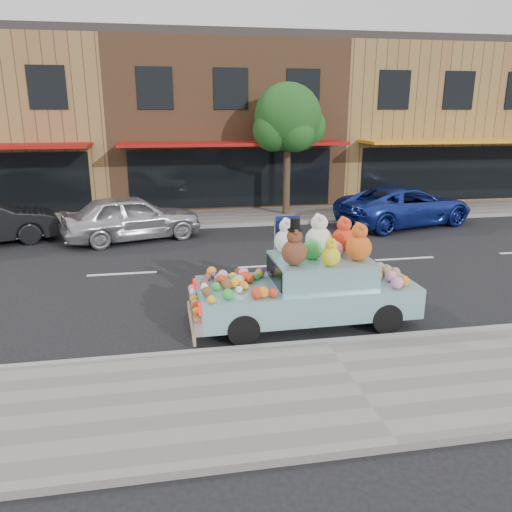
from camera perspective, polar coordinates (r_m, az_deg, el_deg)
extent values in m
plane|color=black|center=(13.86, 1.64, -1.15)|extent=(120.00, 120.00, 0.00)
cube|color=gray|center=(8.10, 11.30, -14.38)|extent=(60.00, 3.00, 0.12)
cube|color=gray|center=(20.06, -2.14, 4.49)|extent=(60.00, 3.00, 0.12)
cube|color=gray|center=(9.34, 7.96, -9.83)|extent=(60.00, 0.12, 0.13)
cube|color=gray|center=(18.61, -1.49, 3.58)|extent=(60.00, 0.12, 0.13)
cube|color=olive|center=(26.00, -27.16, 13.11)|extent=(10.00, 8.00, 7.00)
cube|color=black|center=(21.38, -22.77, 17.35)|extent=(1.40, 0.06, 1.60)
cube|color=brown|center=(25.10, -4.05, 14.75)|extent=(10.00, 8.00, 7.00)
cube|color=#332D2B|center=(25.27, -4.22, 23.04)|extent=(10.00, 8.00, 0.30)
cube|color=black|center=(21.28, -2.74, 8.83)|extent=(8.50, 0.06, 2.40)
cube|color=#9D100E|center=(20.27, -2.47, 12.72)|extent=(9.00, 1.80, 0.12)
cube|color=black|center=(20.95, -11.48, 18.29)|extent=(1.40, 0.06, 1.60)
cube|color=black|center=(21.12, -2.88, 18.56)|extent=(1.40, 0.06, 1.60)
cube|color=black|center=(21.71, 5.42, 18.44)|extent=(1.40, 0.06, 1.60)
cube|color=olive|center=(28.01, 17.43, 14.22)|extent=(10.00, 8.00, 7.00)
cube|color=#332D2B|center=(28.16, 18.10, 21.64)|extent=(10.00, 8.00, 0.30)
cube|color=black|center=(24.64, 21.28, 8.77)|extent=(8.50, 0.06, 2.40)
cube|color=orange|center=(23.77, 22.75, 12.03)|extent=(9.00, 1.80, 0.12)
cube|color=black|center=(23.09, 15.53, 17.82)|extent=(1.40, 0.06, 1.60)
cube|color=black|center=(24.50, 22.18, 17.12)|extent=(1.40, 0.06, 1.60)
cylinder|color=#38281C|center=(20.17, 3.52, 8.98)|extent=(0.28, 0.28, 3.20)
sphere|color=#144718|center=(20.01, 3.64, 15.58)|extent=(2.60, 2.60, 2.60)
sphere|color=#144718|center=(20.49, 5.38, 14.44)|extent=(1.80, 1.80, 1.80)
sphere|color=#144718|center=(19.70, 2.00, 14.14)|extent=(1.60, 1.60, 1.60)
sphere|color=#144718|center=(19.50, 4.62, 13.78)|extent=(1.40, 1.40, 1.40)
sphere|color=#144718|center=(20.54, 2.37, 14.78)|extent=(1.60, 1.60, 1.60)
imported|color=#B9B8BE|center=(17.03, -13.98, 4.31)|extent=(4.81, 3.03, 1.53)
imported|color=#1B2F97|center=(19.58, 16.66, 5.53)|extent=(5.71, 3.73, 1.46)
cylinder|color=black|center=(10.02, 14.66, -6.87)|extent=(0.60, 0.21, 0.60)
cylinder|color=black|center=(11.35, 11.34, -3.89)|extent=(0.60, 0.21, 0.60)
cylinder|color=black|center=(9.22, -1.45, -8.39)|extent=(0.60, 0.21, 0.60)
cylinder|color=black|center=(10.65, -2.83, -4.94)|extent=(0.60, 0.21, 0.60)
cube|color=#89BECC|center=(10.12, 5.67, -4.64)|extent=(4.32, 1.75, 0.60)
cube|color=#89BECC|center=(10.03, 7.41, -1.57)|extent=(1.92, 1.52, 0.50)
cube|color=silver|center=(9.81, -6.97, -6.31)|extent=(0.18, 1.78, 0.26)
cube|color=red|center=(9.07, -6.41, -6.05)|extent=(0.06, 0.28, 0.16)
cube|color=red|center=(10.34, -7.02, -3.23)|extent=(0.06, 0.28, 0.16)
cube|color=black|center=(9.78, 2.10, -1.90)|extent=(0.06, 1.30, 0.40)
sphere|color=#592C19|center=(9.38, 4.40, 0.41)|extent=(0.48, 0.48, 0.48)
sphere|color=#592C19|center=(9.30, 4.44, 2.25)|extent=(0.30, 0.30, 0.30)
sphere|color=#592C19|center=(9.18, 4.61, 2.68)|extent=(0.11, 0.11, 0.11)
sphere|color=#592C19|center=(9.38, 4.29, 2.98)|extent=(0.11, 0.11, 0.11)
cylinder|color=black|center=(9.27, 4.45, 3.01)|extent=(0.28, 0.28, 0.02)
cylinder|color=black|center=(9.25, 4.47, 3.68)|extent=(0.18, 0.18, 0.22)
sphere|color=beige|center=(10.22, 7.17, 1.84)|extent=(0.55, 0.55, 0.55)
sphere|color=beige|center=(10.14, 7.24, 3.78)|extent=(0.34, 0.34, 0.34)
sphere|color=beige|center=(10.00, 7.47, 4.25)|extent=(0.13, 0.13, 0.13)
sphere|color=beige|center=(10.22, 7.07, 4.53)|extent=(0.13, 0.13, 0.13)
sphere|color=#D34C13|center=(9.84, 11.65, 0.93)|extent=(0.51, 0.51, 0.51)
sphere|color=#D34C13|center=(9.76, 11.76, 2.78)|extent=(0.31, 0.31, 0.31)
sphere|color=#D34C13|center=(9.64, 12.03, 3.21)|extent=(0.12, 0.12, 0.12)
sphere|color=#D34C13|center=(9.84, 11.56, 3.50)|extent=(0.12, 0.12, 0.12)
sphere|color=red|center=(10.45, 9.96, 1.87)|extent=(0.49, 0.49, 0.49)
sphere|color=red|center=(10.38, 10.04, 3.56)|extent=(0.30, 0.30, 0.30)
sphere|color=red|center=(10.26, 10.27, 3.97)|extent=(0.12, 0.12, 0.12)
sphere|color=red|center=(10.45, 9.87, 4.21)|extent=(0.12, 0.12, 0.12)
sphere|color=white|center=(10.14, 3.50, 1.67)|extent=(0.50, 0.50, 0.50)
sphere|color=white|center=(10.07, 3.53, 3.43)|extent=(0.31, 0.31, 0.31)
sphere|color=white|center=(9.94, 3.68, 3.85)|extent=(0.12, 0.12, 0.12)
sphere|color=white|center=(10.15, 3.40, 4.11)|extent=(0.12, 0.12, 0.12)
sphere|color=gold|center=(9.40, 8.53, -0.06)|extent=(0.37, 0.37, 0.37)
sphere|color=gold|center=(9.34, 8.59, 1.33)|extent=(0.23, 0.23, 0.23)
sphere|color=gold|center=(9.25, 8.77, 1.65)|extent=(0.09, 0.09, 0.09)
sphere|color=gold|center=(9.40, 8.46, 1.89)|extent=(0.09, 0.09, 0.09)
sphere|color=green|center=(9.85, 6.39, 0.74)|extent=(0.40, 0.40, 0.40)
sphere|color=pink|center=(10.06, 9.03, 0.79)|extent=(0.32, 0.32, 0.32)
sphere|color=brown|center=(9.56, -3.35, -3.24)|extent=(0.22, 0.22, 0.22)
sphere|color=brown|center=(9.25, -5.66, -4.08)|extent=(0.19, 0.19, 0.19)
sphere|color=green|center=(9.90, -2.58, -2.69)|extent=(0.17, 0.17, 0.17)
sphere|color=green|center=(9.53, -4.58, -3.49)|extent=(0.17, 0.17, 0.17)
sphere|color=pink|center=(9.62, -3.22, -3.20)|extent=(0.19, 0.19, 0.19)
sphere|color=brown|center=(9.73, -5.96, -3.14)|extent=(0.16, 0.16, 0.16)
sphere|color=red|center=(9.97, -1.36, -2.39)|extent=(0.22, 0.22, 0.22)
sphere|color=white|center=(9.38, -1.93, -3.87)|extent=(0.14, 0.14, 0.14)
sphere|color=orange|center=(9.58, -1.41, -3.36)|extent=(0.17, 0.17, 0.17)
sphere|color=orange|center=(9.15, 0.82, -4.14)|extent=(0.21, 0.21, 0.21)
sphere|color=#5E297E|center=(10.31, 0.49, -1.83)|extent=(0.19, 0.19, 0.19)
sphere|color=red|center=(9.10, 0.04, -4.27)|extent=(0.21, 0.21, 0.21)
sphere|color=#5E297E|center=(10.20, -4.92, -2.23)|extent=(0.14, 0.14, 0.14)
sphere|color=green|center=(9.08, -3.23, -4.37)|extent=(0.20, 0.20, 0.20)
sphere|color=brown|center=(10.41, -2.00, -1.77)|extent=(0.15, 0.15, 0.15)
sphere|color=#5E297E|center=(10.15, -2.18, -2.29)|extent=(0.14, 0.14, 0.14)
sphere|color=orange|center=(9.67, -2.42, -3.08)|extent=(0.20, 0.20, 0.20)
sphere|color=olive|center=(9.94, -4.29, -2.58)|extent=(0.19, 0.19, 0.19)
sphere|color=pink|center=(10.11, -3.83, -2.18)|extent=(0.21, 0.21, 0.21)
sphere|color=pink|center=(10.21, -1.42, -1.93)|extent=(0.22, 0.22, 0.22)
sphere|color=white|center=(9.14, 0.17, -4.25)|extent=(0.19, 0.19, 0.19)
sphere|color=orange|center=(10.04, -2.66, -2.39)|extent=(0.18, 0.18, 0.18)
sphere|color=#5E297E|center=(9.88, -5.91, -2.87)|extent=(0.15, 0.15, 0.15)
sphere|color=brown|center=(10.11, -5.59, -2.42)|extent=(0.15, 0.15, 0.15)
sphere|color=orange|center=(8.92, -5.15, -4.98)|extent=(0.15, 0.15, 0.15)
sphere|color=orange|center=(9.57, -1.24, -3.47)|extent=(0.14, 0.14, 0.14)
sphere|color=red|center=(9.84, -3.93, -2.73)|extent=(0.20, 0.20, 0.20)
sphere|color=red|center=(9.17, 1.99, -4.22)|extent=(0.18, 0.18, 0.18)
sphere|color=orange|center=(10.23, 0.35, -2.02)|extent=(0.17, 0.17, 0.17)
sphere|color=green|center=(10.10, 0.03, -2.34)|extent=(0.15, 0.15, 0.15)
sphere|color=orange|center=(10.36, -5.10, -1.77)|extent=(0.21, 0.21, 0.21)
sphere|color=white|center=(9.59, -5.93, -3.50)|extent=(0.14, 0.14, 0.14)
sphere|color=red|center=(9.92, -0.74, -2.53)|extent=(0.20, 0.20, 0.20)
sphere|color=#D8A88C|center=(9.74, -1.99, -2.78)|extent=(0.22, 0.22, 0.22)
sphere|color=#5E297E|center=(9.98, -7.11, -4.71)|extent=(0.13, 0.13, 0.13)
sphere|color=red|center=(9.54, -6.92, -5.60)|extent=(0.17, 0.17, 0.17)
sphere|color=orange|center=(9.91, -7.08, -4.83)|extent=(0.15, 0.15, 0.15)
sphere|color=pink|center=(10.38, -7.28, -3.76)|extent=(0.17, 0.17, 0.17)
sphere|color=white|center=(10.28, -7.24, -4.06)|extent=(0.14, 0.14, 0.14)
sphere|color=orange|center=(9.33, -6.81, -6.22)|extent=(0.13, 0.13, 0.13)
sphere|color=#F3EDC1|center=(10.21, -7.21, -4.23)|extent=(0.13, 0.13, 0.13)
sphere|color=brown|center=(10.42, -7.30, -3.66)|extent=(0.18, 0.18, 0.18)
sphere|color=white|center=(9.60, -6.95, -5.49)|extent=(0.16, 0.16, 0.16)
sphere|color=olive|center=(10.80, 13.92, -1.32)|extent=(0.25, 0.25, 0.25)
sphere|color=orange|center=(10.41, 13.78, -2.15)|extent=(0.19, 0.19, 0.19)
sphere|color=pink|center=(9.97, 15.82, -2.96)|extent=(0.24, 0.24, 0.24)
sphere|color=orange|center=(10.17, 16.56, -2.74)|extent=(0.21, 0.21, 0.21)
sphere|color=red|center=(10.50, 13.44, -1.75)|extent=(0.26, 0.26, 0.26)
sphere|color=olive|center=(10.65, 14.73, -1.69)|extent=(0.23, 0.23, 0.23)
sphere|color=pink|center=(10.35, 15.17, -2.23)|extent=(0.23, 0.23, 0.23)
sphere|color=olive|center=(10.62, 15.61, -1.83)|extent=(0.22, 0.22, 0.22)
cylinder|color=#997A54|center=(9.13, -7.04, -9.73)|extent=(0.06, 0.06, 0.17)
sphere|color=#997A54|center=(9.09, -7.06, -9.19)|extent=(0.07, 0.07, 0.07)
cylinder|color=#997A54|center=(9.22, -7.08, -9.47)|extent=(0.06, 0.06, 0.17)
sphere|color=#997A54|center=(9.18, -7.10, -8.94)|extent=(0.07, 0.07, 0.07)
cylinder|color=#997A54|center=(9.30, -7.12, -9.22)|extent=(0.06, 0.06, 0.17)
sphere|color=#997A54|center=(9.26, -7.14, -8.69)|extent=(0.07, 0.07, 0.07)
cylinder|color=#997A54|center=(9.39, -7.16, -8.98)|extent=(0.06, 0.06, 0.17)
sphere|color=#997A54|center=(9.35, -7.18, -8.45)|extent=(0.07, 0.07, 0.07)
cylinder|color=#997A54|center=(9.47, -7.20, -8.74)|extent=(0.06, 0.06, 0.17)
sphere|color=#997A54|center=(9.43, -7.22, -8.21)|extent=(0.07, 0.07, 0.07)
cylinder|color=#997A54|center=(9.56, -7.24, -8.50)|extent=(0.06, 0.06, 0.17)
sphere|color=#997A54|center=(9.52, -7.26, -7.98)|extent=(0.07, 0.07, 0.07)
cylinder|color=#997A54|center=(9.64, -7.28, -8.27)|extent=(0.06, 0.06, 0.17)
sphere|color=#997A54|center=(9.61, -7.30, -7.75)|extent=(0.07, 0.07, 0.07)
cylinder|color=#997A54|center=(9.73, -7.31, -8.04)|extent=(0.06, 0.06, 0.17)
sphere|color=#997A54|center=(9.69, -7.33, -7.53)|extent=(0.07, 0.07, 0.07)
cylinder|color=#997A54|center=(9.82, -7.35, -7.82)|extent=(0.06, 0.06, 0.17)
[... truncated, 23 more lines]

